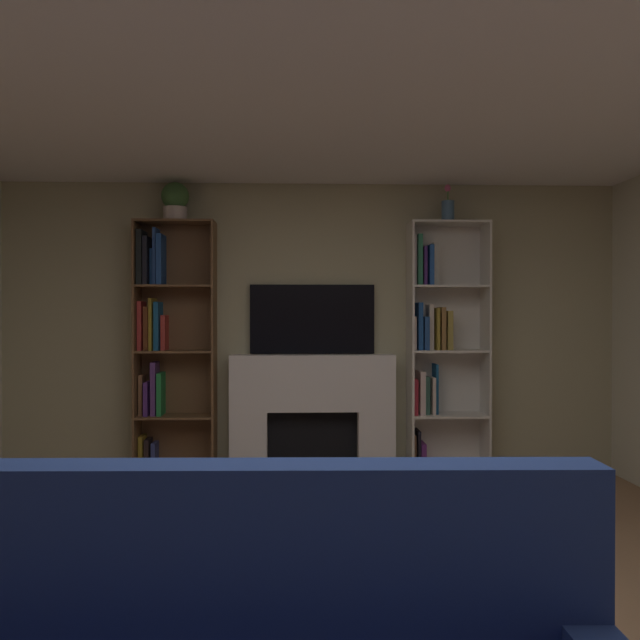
# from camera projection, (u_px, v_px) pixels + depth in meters

# --- Properties ---
(wall_back_accent) EXTENTS (5.37, 0.06, 2.51)m
(wall_back_accent) POSITION_uv_depth(u_px,v_px,m) (312.00, 330.00, 5.74)
(wall_back_accent) COLOR tan
(wall_back_accent) RESTS_ON ground_plane
(ceiling) EXTENTS (5.37, 6.08, 0.06)m
(ceiling) POSITION_uv_depth(u_px,v_px,m) (331.00, 34.00, 2.72)
(ceiling) COLOR white
(ceiling) RESTS_ON wall_back_accent
(fireplace) EXTENTS (1.48, 0.52, 1.05)m
(fireplace) POSITION_uv_depth(u_px,v_px,m) (313.00, 413.00, 5.60)
(fireplace) COLOR white
(fireplace) RESTS_ON ground_plane
(tv) EXTENTS (1.06, 0.06, 0.59)m
(tv) POSITION_uv_depth(u_px,v_px,m) (312.00, 319.00, 5.68)
(tv) COLOR black
(tv) RESTS_ON fireplace
(bookshelf_left) EXTENTS (0.66, 0.29, 2.17)m
(bookshelf_left) POSITION_uv_depth(u_px,v_px,m) (166.00, 345.00, 5.56)
(bookshelf_left) COLOR brown
(bookshelf_left) RESTS_ON ground_plane
(bookshelf_right) EXTENTS (0.66, 0.32, 2.17)m
(bookshelf_right) POSITION_uv_depth(u_px,v_px,m) (438.00, 348.00, 5.64)
(bookshelf_right) COLOR silver
(bookshelf_right) RESTS_ON ground_plane
(potted_plant) EXTENTS (0.23, 0.23, 0.32)m
(potted_plant) POSITION_uv_depth(u_px,v_px,m) (175.00, 201.00, 5.51)
(potted_plant) COLOR beige
(potted_plant) RESTS_ON bookshelf_left
(vase_with_flowers) EXTENTS (0.11, 0.11, 0.32)m
(vase_with_flowers) POSITION_uv_depth(u_px,v_px,m) (448.00, 209.00, 5.60)
(vase_with_flowers) COLOR teal
(vase_with_flowers) RESTS_ON bookshelf_right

